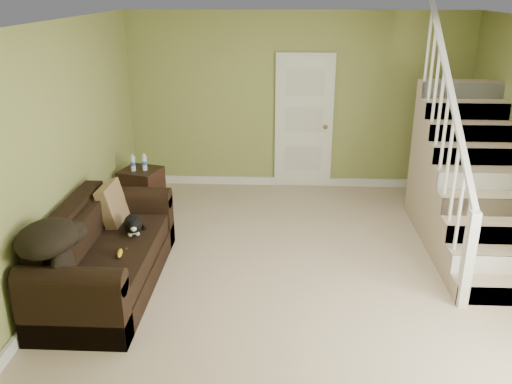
# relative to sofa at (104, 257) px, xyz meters

# --- Properties ---
(floor) EXTENTS (5.00, 5.50, 0.01)m
(floor) POSITION_rel_sofa_xyz_m (2.02, 0.40, -0.33)
(floor) COLOR tan
(floor) RESTS_ON ground
(ceiling) EXTENTS (5.00, 5.50, 0.01)m
(ceiling) POSITION_rel_sofa_xyz_m (2.02, 0.40, 2.27)
(ceiling) COLOR white
(ceiling) RESTS_ON wall_back
(wall_back) EXTENTS (5.00, 0.04, 2.60)m
(wall_back) POSITION_rel_sofa_xyz_m (2.02, 3.15, 0.97)
(wall_back) COLOR #8A914E
(wall_back) RESTS_ON floor
(wall_front) EXTENTS (5.00, 0.04, 2.60)m
(wall_front) POSITION_rel_sofa_xyz_m (2.02, -2.35, 0.97)
(wall_front) COLOR #8A914E
(wall_front) RESTS_ON floor
(wall_left) EXTENTS (0.04, 5.50, 2.60)m
(wall_left) POSITION_rel_sofa_xyz_m (-0.48, 0.40, 0.97)
(wall_left) COLOR #8A914E
(wall_left) RESTS_ON floor
(baseboard_back) EXTENTS (5.00, 0.04, 0.12)m
(baseboard_back) POSITION_rel_sofa_xyz_m (2.02, 3.12, -0.27)
(baseboard_back) COLOR white
(baseboard_back) RESTS_ON floor
(baseboard_left) EXTENTS (0.04, 5.50, 0.12)m
(baseboard_left) POSITION_rel_sofa_xyz_m (-0.45, 0.40, -0.27)
(baseboard_left) COLOR white
(baseboard_left) RESTS_ON floor
(door) EXTENTS (0.86, 0.12, 2.02)m
(door) POSITION_rel_sofa_xyz_m (2.12, 3.11, 0.68)
(door) COLOR white
(door) RESTS_ON floor
(staircase) EXTENTS (1.00, 2.51, 2.82)m
(staircase) POSITION_rel_sofa_xyz_m (4.01, 1.37, 0.32)
(staircase) COLOR tan
(staircase) RESTS_ON floor
(sofa) EXTENTS (0.93, 2.16, 0.85)m
(sofa) POSITION_rel_sofa_xyz_m (0.00, 0.00, 0.00)
(sofa) COLOR black
(sofa) RESTS_ON floor
(side_table) EXTENTS (0.60, 0.60, 0.81)m
(side_table) POSITION_rel_sofa_xyz_m (-0.12, 2.04, -0.03)
(side_table) COLOR black
(side_table) RESTS_ON floor
(cat) EXTENTS (0.32, 0.50, 0.25)m
(cat) POSITION_rel_sofa_xyz_m (0.23, 0.31, 0.23)
(cat) COLOR black
(cat) RESTS_ON sofa
(banana) EXTENTS (0.08, 0.18, 0.05)m
(banana) POSITION_rel_sofa_xyz_m (0.24, -0.21, 0.16)
(banana) COLOR yellow
(banana) RESTS_ON sofa
(throw_pillow) EXTENTS (0.25, 0.49, 0.50)m
(throw_pillow) POSITION_rel_sofa_xyz_m (-0.05, 0.61, 0.32)
(throw_pillow) COLOR #503320
(throw_pillow) RESTS_ON sofa
(throw_blanket) EXTENTS (0.69, 0.79, 0.27)m
(throw_blanket) POSITION_rel_sofa_xyz_m (-0.21, -0.72, 0.56)
(throw_blanket) COLOR black
(throw_blanket) RESTS_ON sofa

